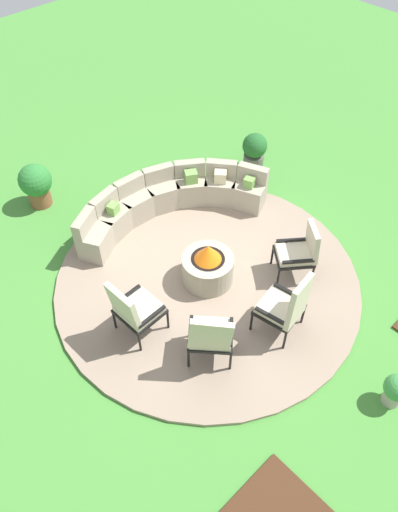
{
  "coord_description": "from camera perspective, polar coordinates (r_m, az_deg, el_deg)",
  "views": [
    {
      "loc": [
        -3.65,
        -3.62,
        6.22
      ],
      "look_at": [
        0.0,
        0.2,
        0.45
      ],
      "focal_mm": 34.46,
      "sensor_mm": 36.0,
      "label": 1
    }
  ],
  "objects": [
    {
      "name": "ground_plane",
      "position": [
        8.08,
        0.98,
        -2.91
      ],
      "size": [
        24.0,
        24.0,
        0.0
      ],
      "primitive_type": "plane",
      "color": "#478C38"
    },
    {
      "name": "patio_circle",
      "position": [
        8.05,
        0.98,
        -2.78
      ],
      "size": [
        4.94,
        4.94,
        0.06
      ],
      "primitive_type": "cylinder",
      "color": "gray",
      "rests_on": "ground_plane"
    },
    {
      "name": "fire_pit",
      "position": [
        7.8,
        1.02,
        -1.22
      ],
      "size": [
        0.83,
        0.83,
        0.77
      ],
      "color": "#9E937F",
      "rests_on": "patio_circle"
    },
    {
      "name": "curved_stone_bench",
      "position": [
        8.89,
        -3.56,
        6.37
      ],
      "size": [
        3.41,
        1.78,
        0.79
      ],
      "color": "#9E937F",
      "rests_on": "patio_circle"
    },
    {
      "name": "lounge_chair_front_left",
      "position": [
        7.02,
        -7.57,
        -6.09
      ],
      "size": [
        0.65,
        0.62,
        1.09
      ],
      "rotation": [
        0.0,
        0.0,
        4.75
      ],
      "color": "black",
      "rests_on": "patio_circle"
    },
    {
      "name": "lounge_chair_front_right",
      "position": [
        6.7,
        1.34,
        -9.18
      ],
      "size": [
        0.82,
        0.84,
        1.11
      ],
      "rotation": [
        0.0,
        0.0,
        5.46
      ],
      "color": "black",
      "rests_on": "patio_circle"
    },
    {
      "name": "lounge_chair_back_left",
      "position": [
        7.08,
        10.15,
        -5.7
      ],
      "size": [
        0.72,
        0.71,
        1.18
      ],
      "rotation": [
        0.0,
        0.0,
        6.47
      ],
      "color": "black",
      "rests_on": "patio_circle"
    },
    {
      "name": "lounge_chair_back_right",
      "position": [
        7.88,
        11.66,
        0.61
      ],
      "size": [
        0.78,
        0.78,
        1.0
      ],
      "rotation": [
        0.0,
        0.0,
        7.19
      ],
      "color": "black",
      "rests_on": "patio_circle"
    },
    {
      "name": "potted_plant_0",
      "position": [
        7.13,
        21.95,
        -14.19
      ],
      "size": [
        0.36,
        0.36,
        0.55
      ],
      "color": "#A89E8E",
      "rests_on": "ground_plane"
    },
    {
      "name": "potted_plant_1",
      "position": [
        10.09,
        6.45,
        12.09
      ],
      "size": [
        0.49,
        0.49,
        0.78
      ],
      "color": "#605B56",
      "rests_on": "ground_plane"
    },
    {
      "name": "potted_plant_2",
      "position": [
        9.59,
        -18.4,
        7.98
      ],
      "size": [
        0.6,
        0.6,
        0.86
      ],
      "color": "brown",
      "rests_on": "ground_plane"
    }
  ]
}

